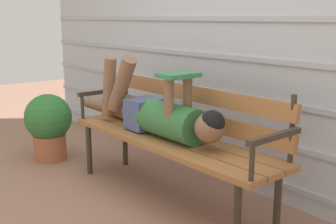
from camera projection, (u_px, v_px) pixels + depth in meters
The scene contains 5 objects.
ground_plane at pixel (148, 206), 2.92m from camera, with size 12.00×12.00×0.00m, color #936B56.
house_siding at pixel (230, 19), 3.12m from camera, with size 5.46×0.08×2.51m.
park_bench at pixel (175, 130), 2.96m from camera, with size 1.81×0.46×0.85m.
reclining_person at pixel (157, 113), 2.99m from camera, with size 1.72×0.26×0.54m.
potted_plant at pixel (49, 124), 3.80m from camera, with size 0.42×0.42×0.60m.
Camera 1 is at (2.18, -1.62, 1.26)m, focal length 45.53 mm.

